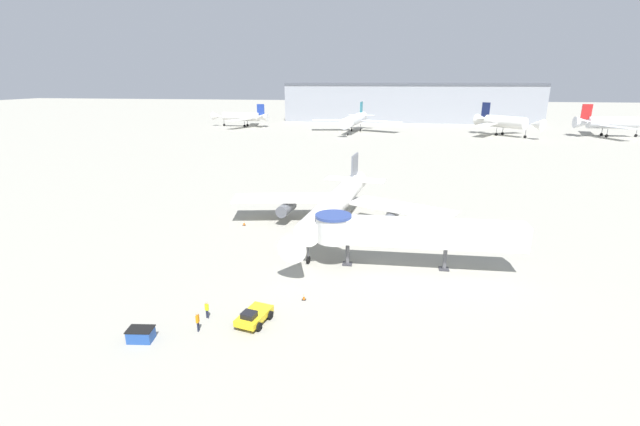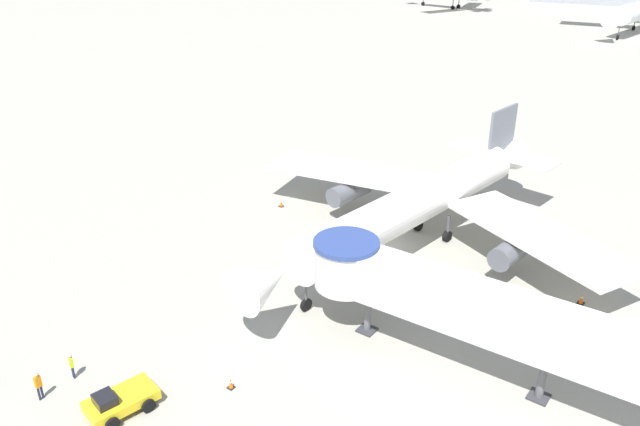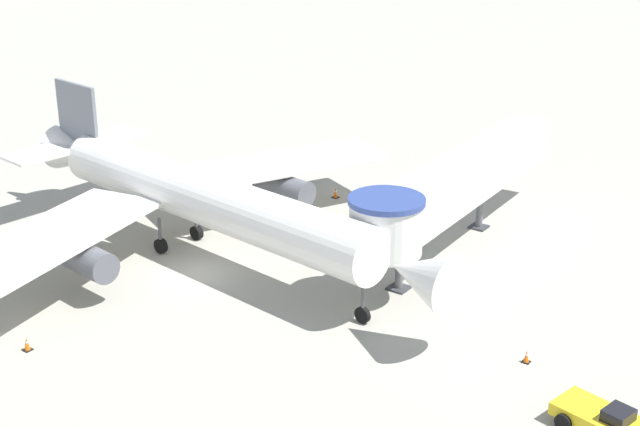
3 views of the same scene
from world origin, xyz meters
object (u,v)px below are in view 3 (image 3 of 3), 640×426
Objects in this scene: main_airplane at (199,198)px; pushback_tug_yellow at (601,418)px; traffic_cone_starboard_wing at (335,193)px; jet_bridge at (451,186)px; traffic_cone_port_wing at (27,344)px; traffic_cone_near_nose at (526,357)px.

pushback_tug_yellow is (-3.85, -25.87, -3.02)m from main_airplane.
pushback_tug_yellow is 30.14m from traffic_cone_starboard_wing.
traffic_cone_port_wing is (-22.59, 11.09, -3.94)m from jet_bridge.
traffic_cone_near_nose is at bearing -123.49° from traffic_cone_starboard_wing.
main_airplane reaches higher than pushback_tug_yellow.
traffic_cone_near_nose is (-9.55, -9.21, -3.97)m from jet_bridge.
pushback_tug_yellow is at bearing -91.41° from main_airplane.
pushback_tug_yellow reaches higher than traffic_cone_port_wing.
main_airplane is at bearing 93.96° from pushback_tug_yellow.
main_airplane is at bearing 176.03° from traffic_cone_starboard_wing.
traffic_cone_near_nose is (3.50, 4.76, -0.38)m from pushback_tug_yellow.
pushback_tug_yellow is 5.92m from traffic_cone_near_nose.
traffic_cone_starboard_wing is (13.37, 20.21, 0.06)m from traffic_cone_near_nose.
pushback_tug_yellow is at bearing -126.31° from traffic_cone_near_nose.
main_airplane is 26.33m from pushback_tug_yellow.
jet_bridge is 30.25× the size of traffic_cone_starboard_wing.
main_airplane is 15.05m from jet_bridge.
traffic_cone_starboard_wing is at bearing -0.19° from traffic_cone_port_wing.
jet_bridge is 12.29m from traffic_cone_starboard_wing.
main_airplane reaches higher than traffic_cone_port_wing.
pushback_tug_yellow is 6.28× the size of traffic_cone_near_nose.
jet_bridge reaches higher than traffic_cone_near_nose.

